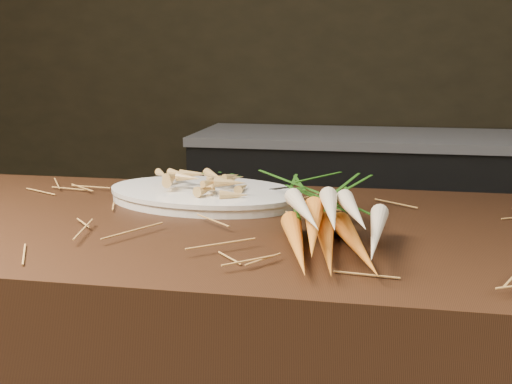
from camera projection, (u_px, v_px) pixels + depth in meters
back_counter at (391, 223)px, 3.01m from camera, size 1.82×0.62×0.84m
straw_bedding at (247, 218)px, 1.16m from camera, size 1.40×0.60×0.02m
root_veg_bunch at (323, 205)px, 1.10m from camera, size 0.23×0.52×0.09m
serving_platter at (204, 196)px, 1.32m from camera, size 0.45×0.34×0.02m
roasted_veg_heap at (204, 181)px, 1.32m from camera, size 0.22×0.18×0.05m
serving_fork at (267, 198)px, 1.25m from camera, size 0.12×0.11×0.00m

